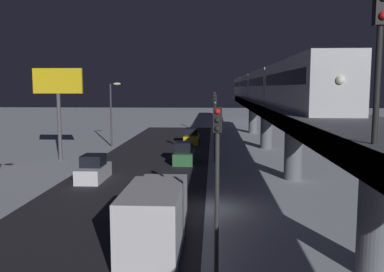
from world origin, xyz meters
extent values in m
plane|color=silver|center=(0.00, 0.00, 0.00)|extent=(240.00, 240.00, 0.00)
cube|color=#28282D|center=(5.54, 0.00, 0.00)|extent=(11.00, 97.69, 0.01)
cube|color=slate|center=(-6.59, 0.00, 5.17)|extent=(5.00, 97.69, 0.80)
cube|color=#38383D|center=(-4.21, 0.00, 5.17)|extent=(0.24, 95.74, 0.80)
cylinder|color=slate|center=(-6.59, -40.70, 2.39)|extent=(1.40, 1.40, 4.77)
cylinder|color=slate|center=(-6.59, -24.42, 2.39)|extent=(1.40, 1.40, 4.77)
cylinder|color=slate|center=(-6.59, -8.14, 2.39)|extent=(1.40, 1.40, 4.77)
cylinder|color=slate|center=(-6.59, 8.14, 2.39)|extent=(1.40, 1.40, 4.77)
cube|color=#B7BABF|center=(-6.59, -6.13, 7.27)|extent=(2.90, 18.00, 3.40)
cube|color=black|center=(-6.59, -6.13, 7.68)|extent=(2.94, 16.20, 0.90)
cube|color=#B7BABF|center=(-6.59, -24.73, 7.27)|extent=(2.90, 18.00, 3.40)
cube|color=black|center=(-6.59, -24.73, 7.68)|extent=(2.94, 16.20, 0.90)
cube|color=#B7BABF|center=(-6.59, -43.33, 7.27)|extent=(2.90, 18.00, 3.40)
cube|color=black|center=(-6.59, -43.33, 7.68)|extent=(2.94, 16.20, 0.90)
cube|color=#B7BABF|center=(-6.59, -61.93, 7.27)|extent=(2.90, 18.00, 3.40)
cube|color=black|center=(-6.59, -61.93, 7.68)|extent=(2.94, 16.20, 0.90)
sphere|color=white|center=(-6.59, 2.92, 7.44)|extent=(0.44, 0.44, 0.44)
cylinder|color=black|center=(-4.71, 12.35, 7.17)|extent=(0.16, 0.16, 3.20)
cube|color=black|center=(-4.71, 12.35, 9.12)|extent=(0.36, 0.28, 0.90)
sphere|color=red|center=(-4.71, 12.51, 8.89)|extent=(0.22, 0.22, 0.22)
cube|color=gold|center=(2.34, -28.02, 0.55)|extent=(1.80, 4.32, 1.10)
cube|color=black|center=(2.34, -28.02, 1.54)|extent=(1.58, 2.07, 0.87)
cylinder|color=black|center=(3.19, -29.36, 0.32)|extent=(0.20, 0.64, 0.64)
cylinder|color=black|center=(1.48, -29.36, 0.32)|extent=(0.20, 0.64, 0.64)
cylinder|color=black|center=(3.19, -26.68, 0.32)|extent=(0.20, 0.64, 0.64)
cylinder|color=black|center=(1.48, -26.68, 0.32)|extent=(0.20, 0.64, 0.64)
cube|color=silver|center=(8.74, -6.99, 0.55)|extent=(1.80, 4.07, 1.10)
cube|color=black|center=(8.74, -6.99, 1.54)|extent=(1.58, 1.95, 0.87)
cube|color=#2D6038|center=(2.34, -14.73, 0.55)|extent=(1.80, 4.27, 1.10)
cube|color=black|center=(2.34, -14.73, 1.54)|extent=(1.58, 2.05, 0.87)
cube|color=silver|center=(2.14, 2.79, 1.20)|extent=(2.30, 2.20, 2.40)
cube|color=silver|center=(2.14, 6.59, 1.40)|extent=(2.40, 5.00, 2.80)
cylinder|color=#2D2D2D|center=(-0.56, 9.00, 2.75)|extent=(0.16, 0.16, 5.50)
cube|color=black|center=(-0.56, 9.00, 5.95)|extent=(0.32, 0.32, 0.90)
sphere|color=red|center=(-0.56, 9.18, 6.25)|extent=(0.20, 0.20, 0.20)
sphere|color=black|center=(-0.56, 9.18, 5.95)|extent=(0.20, 0.20, 0.20)
sphere|color=black|center=(-0.56, 9.18, 5.65)|extent=(0.20, 0.20, 0.20)
cylinder|color=#2D2D2D|center=(-0.56, -15.12, 2.75)|extent=(0.16, 0.16, 5.50)
cube|color=black|center=(-0.56, -15.12, 5.95)|extent=(0.32, 0.32, 0.90)
sphere|color=black|center=(-0.56, -14.94, 6.25)|extent=(0.20, 0.20, 0.20)
sphere|color=black|center=(-0.56, -14.94, 5.95)|extent=(0.20, 0.20, 0.20)
sphere|color=#19E53F|center=(-0.56, -14.94, 5.65)|extent=(0.20, 0.20, 0.20)
cylinder|color=#2D2D2D|center=(-0.56, -39.24, 2.75)|extent=(0.16, 0.16, 5.50)
cube|color=black|center=(-0.56, -39.24, 5.95)|extent=(0.32, 0.32, 0.90)
sphere|color=red|center=(-0.56, -39.06, 6.25)|extent=(0.20, 0.20, 0.20)
sphere|color=black|center=(-0.56, -39.06, 5.95)|extent=(0.20, 0.20, 0.20)
sphere|color=black|center=(-0.56, -39.06, 5.65)|extent=(0.20, 0.20, 0.20)
cylinder|color=#4C4C51|center=(14.54, -15.50, 3.25)|extent=(0.36, 0.36, 6.50)
cube|color=yellow|center=(14.54, -15.50, 7.70)|extent=(4.80, 0.30, 2.40)
cylinder|color=#38383D|center=(11.84, -25.00, 3.75)|extent=(0.20, 0.20, 7.50)
ellipsoid|color=#F4E5B2|center=(11.04, -25.00, 7.50)|extent=(0.90, 0.44, 0.30)
camera|label=1|loc=(-0.42, 23.45, 7.07)|focal=38.42mm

